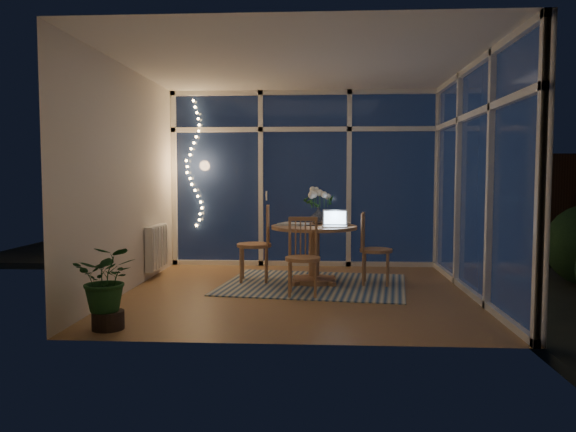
% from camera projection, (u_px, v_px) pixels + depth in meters
% --- Properties ---
extents(floor, '(4.00, 4.00, 0.00)m').
position_uv_depth(floor, '(300.00, 292.00, 6.47)').
color(floor, olive).
rests_on(floor, ground).
extents(ceiling, '(4.00, 4.00, 0.00)m').
position_uv_depth(ceiling, '(300.00, 64.00, 6.29)').
color(ceiling, silver).
rests_on(ceiling, wall_back).
extents(wall_back, '(4.00, 0.04, 2.60)m').
position_uv_depth(wall_back, '(305.00, 179.00, 8.37)').
color(wall_back, silver).
rests_on(wall_back, floor).
extents(wall_front, '(4.00, 0.04, 2.60)m').
position_uv_depth(wall_front, '(290.00, 182.00, 4.39)').
color(wall_front, silver).
rests_on(wall_front, floor).
extents(wall_left, '(0.04, 4.00, 2.60)m').
position_uv_depth(wall_left, '(127.00, 180.00, 6.50)').
color(wall_left, silver).
rests_on(wall_left, floor).
extents(wall_right, '(0.04, 4.00, 2.60)m').
position_uv_depth(wall_right, '(478.00, 180.00, 6.26)').
color(wall_right, silver).
rests_on(wall_right, floor).
extents(window_wall_back, '(4.00, 0.10, 2.60)m').
position_uv_depth(window_wall_back, '(305.00, 179.00, 8.33)').
color(window_wall_back, white).
rests_on(window_wall_back, floor).
extents(window_wall_right, '(0.10, 4.00, 2.60)m').
position_uv_depth(window_wall_right, '(475.00, 180.00, 6.26)').
color(window_wall_right, white).
rests_on(window_wall_right, floor).
extents(radiator, '(0.10, 0.70, 0.58)m').
position_uv_depth(radiator, '(157.00, 247.00, 7.45)').
color(radiator, white).
rests_on(radiator, wall_left).
extents(fairy_lights, '(0.24, 0.10, 1.85)m').
position_uv_depth(fairy_lights, '(194.00, 164.00, 8.33)').
color(fairy_lights, '#FEBF65').
rests_on(fairy_lights, window_wall_back).
extents(garden_patio, '(12.00, 6.00, 0.10)m').
position_uv_depth(garden_patio, '(333.00, 245.00, 11.43)').
color(garden_patio, black).
rests_on(garden_patio, ground).
extents(garden_fence, '(11.00, 0.08, 1.80)m').
position_uv_depth(garden_fence, '(310.00, 197.00, 11.88)').
color(garden_fence, '#3D2716').
rests_on(garden_fence, ground).
extents(neighbour_roof, '(7.00, 3.00, 2.20)m').
position_uv_depth(neighbour_roof, '(323.00, 143.00, 14.76)').
color(neighbour_roof, '#34363E').
rests_on(neighbour_roof, ground).
extents(garden_shrubs, '(0.90, 0.90, 0.90)m').
position_uv_depth(garden_shrubs, '(262.00, 227.00, 9.87)').
color(garden_shrubs, black).
rests_on(garden_shrubs, ground).
extents(rug, '(2.43, 2.05, 0.01)m').
position_uv_depth(rug, '(314.00, 284.00, 6.92)').
color(rug, beige).
rests_on(rug, floor).
extents(dining_table, '(1.20, 1.20, 0.73)m').
position_uv_depth(dining_table, '(314.00, 255.00, 6.99)').
color(dining_table, '#B07B4F').
rests_on(dining_table, floor).
extents(chair_left, '(0.49, 0.49, 0.99)m').
position_uv_depth(chair_left, '(254.00, 243.00, 7.09)').
color(chair_left, '#B07B4F').
rests_on(chair_left, floor).
extents(chair_right, '(0.47, 0.47, 0.91)m').
position_uv_depth(chair_right, '(376.00, 248.00, 6.88)').
color(chair_right, '#B07B4F').
rests_on(chair_right, floor).
extents(chair_front, '(0.42, 0.42, 0.89)m').
position_uv_depth(chair_front, '(303.00, 257.00, 6.24)').
color(chair_front, '#B07B4F').
rests_on(chair_front, floor).
extents(laptop, '(0.31, 0.27, 0.22)m').
position_uv_depth(laptop, '(335.00, 218.00, 6.79)').
color(laptop, silver).
rests_on(laptop, dining_table).
extents(flower_vase, '(0.23, 0.23, 0.21)m').
position_uv_depth(flower_vase, '(319.00, 216.00, 7.20)').
color(flower_vase, silver).
rests_on(flower_vase, dining_table).
extents(bowl, '(0.17, 0.17, 0.04)m').
position_uv_depth(bowl, '(345.00, 224.00, 7.03)').
color(bowl, white).
rests_on(bowl, dining_table).
extents(newspapers, '(0.40, 0.33, 0.02)m').
position_uv_depth(newspapers, '(292.00, 224.00, 7.07)').
color(newspapers, beige).
rests_on(newspapers, dining_table).
extents(phone, '(0.12, 0.08, 0.01)m').
position_uv_depth(phone, '(311.00, 225.00, 6.95)').
color(phone, black).
rests_on(phone, dining_table).
extents(potted_plant, '(0.60, 0.54, 0.76)m').
position_uv_depth(potted_plant, '(107.00, 286.00, 4.90)').
color(potted_plant, '#19481F').
rests_on(potted_plant, floor).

